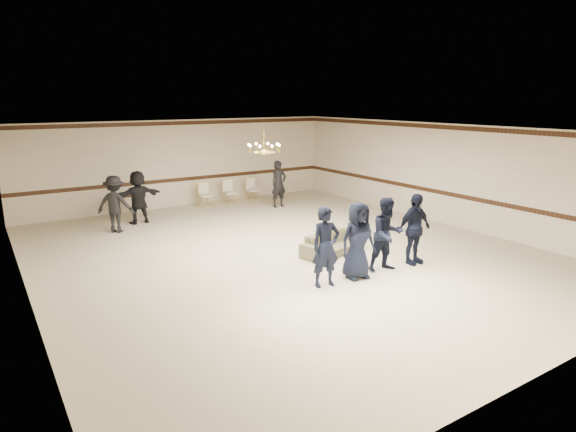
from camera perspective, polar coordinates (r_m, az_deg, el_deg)
name	(u,v)px	position (r m, az deg, el deg)	size (l,w,h in m)	color
room	(284,193)	(12.51, -0.46, 2.71)	(12.01, 14.01, 3.21)	beige
chair_rail	(184,179)	(18.80, -12.02, 4.24)	(12.00, 0.02, 0.14)	#351C10
crown_molding	(182,123)	(18.58, -12.35, 10.58)	(12.00, 0.02, 0.14)	#351C10
chandelier	(264,140)	(13.19, -2.84, 8.85)	(0.94, 0.94, 0.89)	gold
boy_a	(326,247)	(10.45, 4.43, -3.64)	(0.64, 0.42, 1.75)	black
boy_b	(358,240)	(11.00, 8.16, -2.85)	(0.86, 0.56, 1.75)	black
boy_c	(387,234)	(11.59, 11.52, -2.13)	(0.85, 0.66, 1.75)	black
boy_d	(414,229)	(12.22, 14.55, -1.48)	(1.03, 0.43, 1.75)	black
settee	(333,243)	(12.82, 5.27, -3.19)	(1.89, 0.74, 0.55)	#706A4B
adult_left	(115,204)	(15.56, -19.57, 1.32)	(1.12, 0.64, 1.73)	black
adult_mid	(138,197)	(16.44, -17.12, 2.13)	(1.60, 0.51, 1.73)	black
adult_right	(279,184)	(18.12, -1.08, 3.76)	(0.63, 0.41, 1.73)	black
banquet_chair_left	(206,195)	(18.40, -9.59, 2.43)	(0.44, 0.44, 0.91)	beige
banquet_chair_mid	(230,192)	(18.81, -6.80, 2.77)	(0.44, 0.44, 0.91)	beige
banquet_chair_right	(253,190)	(19.27, -4.14, 3.09)	(0.44, 0.44, 0.91)	beige
console_table	(123,206)	(17.67, -18.78, 1.12)	(0.86, 0.36, 0.72)	black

